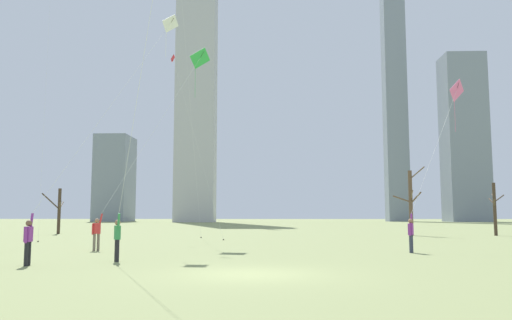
{
  "coord_description": "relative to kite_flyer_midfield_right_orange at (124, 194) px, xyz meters",
  "views": [
    {
      "loc": [
        0.78,
        -15.88,
        1.81
      ],
      "look_at": [
        0.0,
        6.0,
        4.16
      ],
      "focal_mm": 35.81,
      "sensor_mm": 36.0,
      "label": 1
    }
  ],
  "objects": [
    {
      "name": "skyline_mid_tower_right",
      "position": [
        -37.42,
        116.98,
        8.93
      ],
      "size": [
        8.6,
        11.54,
        23.03
      ],
      "color": "gray",
      "rests_on": "ground"
    },
    {
      "name": "bare_tree_left_of_center",
      "position": [
        24.98,
        25.97,
        -0.18
      ],
      "size": [
        1.9,
        2.3,
        4.59
      ],
      "color": "#423326",
      "rests_on": "ground"
    },
    {
      "name": "kite_flyer_midfield_left_pink",
      "position": [
        13.29,
        6.8,
        0.19
      ],
      "size": [
        5.22,
        6.23,
        9.95
      ],
      "color": "#33384C",
      "rests_on": "ground"
    },
    {
      "name": "skyline_tall_tower",
      "position": [
        55.38,
        114.2,
        19.25
      ],
      "size": [
        10.26,
        8.84,
        43.67
      ],
      "color": "gray",
      "rests_on": "ground"
    },
    {
      "name": "skyline_squat_block",
      "position": [
        -13.61,
        104.89,
        31.59
      ],
      "size": [
        9.75,
        6.47,
        78.04
      ],
      "color": "#B2B2B7",
      "rests_on": "ground"
    },
    {
      "name": "skyline_short_annex",
      "position": [
        39.18,
        120.29,
        29.28
      ],
      "size": [
        5.8,
        5.32,
        63.72
      ],
      "color": "gray",
      "rests_on": "ground"
    },
    {
      "name": "ground_plane",
      "position": [
        4.98,
        -3.48,
        -2.59
      ],
      "size": [
        400.0,
        400.0,
        0.0
      ],
      "primitive_type": "plane",
      "color": "#848E56"
    },
    {
      "name": "kite_flyer_midfield_right_orange",
      "position": [
        0.0,
        0.0,
        0.0
      ],
      "size": [
        3.27,
        4.7,
        14.88
      ],
      "color": "black",
      "rests_on": "ground"
    },
    {
      "name": "distant_kite_high_overhead_red",
      "position": [
        -1.77,
        20.22,
        9.76
      ],
      "size": [
        4.85,
        3.78,
        14.85
      ],
      "color": "red",
      "rests_on": "ground"
    },
    {
      "name": "bare_tree_rightmost",
      "position": [
        -14.76,
        28.66,
        -0.32
      ],
      "size": [
        2.3,
        2.72,
        4.31
      ],
      "color": "#423326",
      "rests_on": "ground"
    },
    {
      "name": "kite_flyer_midfield_center_green",
      "position": [
        -2.22,
        8.76,
        1.49
      ],
      "size": [
        4.73,
        9.29,
        13.38
      ],
      "color": "#726656",
      "rests_on": "ground"
    },
    {
      "name": "bare_tree_right_of_center",
      "position": [
        17.82,
        26.27,
        0.38
      ],
      "size": [
        2.64,
        2.19,
        6.01
      ],
      "color": "brown",
      "rests_on": "ground"
    },
    {
      "name": "kite_flyer_far_back_white",
      "position": [
        -2.59,
        0.64,
        0.44
      ],
      "size": [
        3.19,
        11.59,
        13.64
      ],
      "color": "black",
      "rests_on": "ground"
    }
  ]
}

